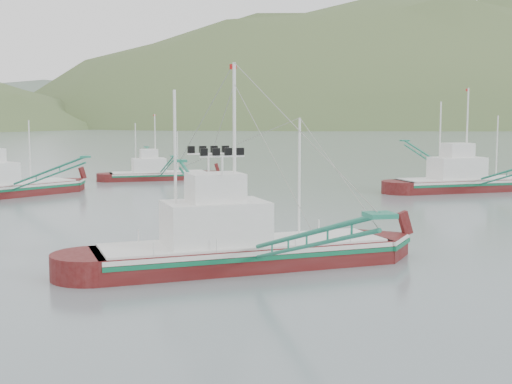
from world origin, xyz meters
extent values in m
plane|color=slate|center=(0.00, 0.00, 0.00)|extent=(1200.00, 1200.00, 0.00)
cube|color=#4B0C0C|center=(-2.57, -1.87, 0.22)|extent=(16.60, 6.02, 2.16)
cube|color=silver|center=(-2.57, -1.87, 1.14)|extent=(16.28, 6.07, 0.24)
cube|color=#0E623E|center=(-2.57, -1.87, 0.87)|extent=(16.29, 6.09, 0.24)
cube|color=silver|center=(-2.57, -1.87, 1.35)|extent=(15.77, 5.72, 0.13)
cube|color=silver|center=(-4.18, -2.04, 2.49)|extent=(5.75, 4.01, 2.38)
cube|color=silver|center=(-4.18, -2.04, 4.44)|extent=(3.05, 2.66, 1.52)
cylinder|color=white|center=(-3.11, -1.93, 6.17)|extent=(0.17, 0.17, 9.74)
cylinder|color=white|center=(-6.33, -2.27, 5.44)|extent=(0.15, 0.15, 8.28)
cylinder|color=white|center=(0.66, -1.53, 4.71)|extent=(0.13, 0.13, 6.82)
cube|color=#4B0C0C|center=(-18.85, 35.60, 0.20)|extent=(14.76, 12.15, 2.03)
cube|color=silver|center=(-18.85, 35.60, 1.07)|extent=(14.56, 12.04, 0.22)
cube|color=#0E623E|center=(-18.85, 35.60, 0.81)|extent=(14.57, 12.05, 0.22)
cube|color=silver|center=(-18.85, 35.60, 1.27)|extent=(14.02, 11.54, 0.12)
cylinder|color=white|center=(-16.37, 37.36, 4.42)|extent=(0.12, 0.12, 6.40)
cube|color=#4B0C0C|center=(-1.92, 49.83, 0.16)|extent=(12.21, 3.82, 1.61)
cube|color=silver|center=(-1.92, 49.83, 0.84)|extent=(11.98, 3.87, 0.18)
cube|color=#0E623E|center=(-1.92, 49.83, 0.64)|extent=(11.98, 3.89, 0.18)
cube|color=silver|center=(-1.92, 49.83, 1.01)|extent=(11.60, 3.63, 0.10)
cube|color=silver|center=(-3.12, 49.77, 1.85)|extent=(4.15, 2.77, 1.77)
cube|color=silver|center=(-3.12, 49.77, 3.30)|extent=(2.18, 1.87, 1.13)
cylinder|color=white|center=(-2.32, 49.81, 4.59)|extent=(0.13, 0.13, 7.24)
cylinder|color=white|center=(-4.73, 49.69, 4.04)|extent=(0.11, 0.11, 6.16)
cylinder|color=white|center=(0.49, 49.95, 3.50)|extent=(0.10, 0.10, 5.07)
cube|color=#4B0C0C|center=(29.31, 29.35, 0.22)|extent=(16.36, 5.15, 2.15)
cube|color=silver|center=(29.31, 29.35, 1.13)|extent=(16.04, 5.22, 0.24)
cube|color=#0E623E|center=(29.31, 29.35, 0.86)|extent=(16.04, 5.24, 0.24)
cube|color=silver|center=(29.31, 29.35, 1.35)|extent=(15.54, 4.89, 0.13)
cube|color=silver|center=(27.70, 29.27, 2.48)|extent=(5.56, 3.72, 2.37)
cube|color=silver|center=(27.70, 29.27, 4.41)|extent=(2.92, 2.51, 1.51)
cylinder|color=white|center=(28.77, 29.32, 6.14)|extent=(0.17, 0.17, 9.69)
cylinder|color=white|center=(25.55, 29.15, 5.41)|extent=(0.15, 0.15, 8.24)
cylinder|color=white|center=(32.54, 29.52, 4.68)|extent=(0.13, 0.13, 6.78)
ellipsoid|color=#485D2F|center=(240.00, 430.00, 0.00)|extent=(684.00, 432.00, 306.00)
ellipsoid|color=slate|center=(30.00, 560.00, 0.00)|extent=(960.00, 400.00, 240.00)
camera|label=1|loc=(-10.94, -39.24, 8.42)|focal=50.00mm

